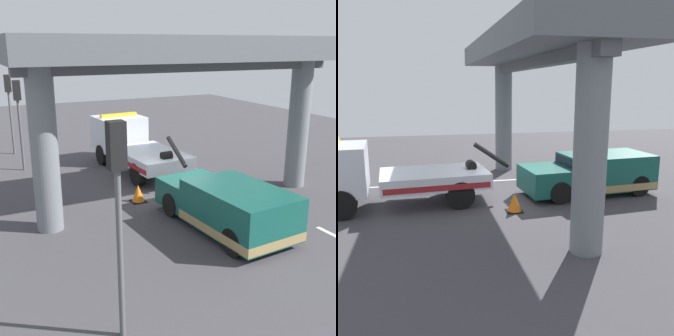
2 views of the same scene
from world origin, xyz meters
The scene contains 10 objects.
ground_plane centered at (0.00, 0.00, -0.05)m, with size 60.00×40.00×0.10m, color #423F44.
lane_stripe_mid centered at (0.00, -2.80, 0.00)m, with size 2.60×0.16×0.01m, color silver.
lane_stripe_east centered at (6.00, -2.80, 0.00)m, with size 2.60×0.16×0.01m, color silver.
tow_truck_white centered at (4.68, 0.06, 1.20)m, with size 7.33×2.86×2.46m.
towed_van_green centered at (-3.50, -0.01, 0.78)m, with size 5.35×2.58×1.58m.
overpass_structure centered at (-0.94, 0.00, 5.14)m, with size 3.60×12.26×6.07m.
traffic_light_near centered at (-6.98, 4.89, 3.27)m, with size 0.39×0.32×4.49m.
traffic_light_far centered at (6.52, 4.89, 3.09)m, with size 0.39×0.32×4.23m.
traffic_light_mid centered at (10.02, 4.89, 3.11)m, with size 0.39×0.32×4.27m.
traffic_cone_orange centered at (0.13, 1.60, 0.31)m, with size 0.56×0.56×0.66m.
Camera 1 is at (-14.20, 7.38, 5.82)m, focal length 45.80 mm.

